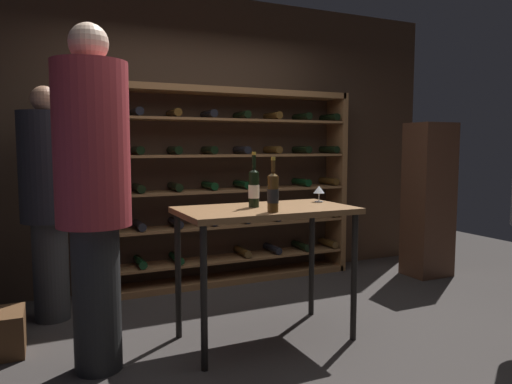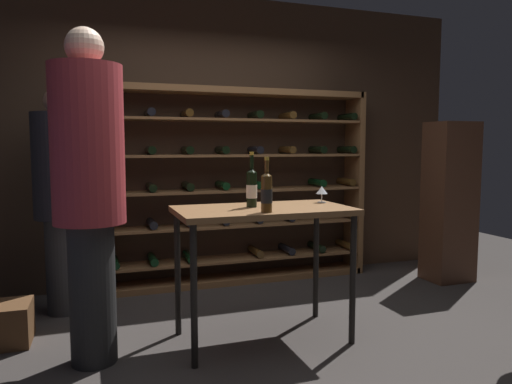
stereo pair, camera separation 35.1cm
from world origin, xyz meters
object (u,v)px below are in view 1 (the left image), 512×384
at_px(tasting_table, 266,222).
at_px(wine_bottle_gold_foil, 273,192).
at_px(wine_rack, 226,187).
at_px(person_bystander_dark_jacket, 93,183).
at_px(person_host_in_suit, 48,193).
at_px(display_cabinet, 429,200).
at_px(wine_glass_stemmed_left, 319,190).
at_px(wine_bottle_green_slim, 254,188).

height_order(tasting_table, wine_bottle_gold_foil, wine_bottle_gold_foil).
relative_size(wine_rack, tasting_table, 2.22).
xyz_separation_m(person_bystander_dark_jacket, person_host_in_suit, (-0.22, 1.05, -0.14)).
bearing_deg(wine_bottle_gold_foil, display_cabinet, 23.57).
distance_m(person_bystander_dark_jacket, wine_glass_stemmed_left, 1.67).
xyz_separation_m(person_host_in_suit, display_cabinet, (3.67, -0.26, -0.21)).
height_order(person_host_in_suit, wine_glass_stemmed_left, person_host_in_suit).
distance_m(wine_bottle_gold_foil, wine_glass_stemmed_left, 0.69).
bearing_deg(person_bystander_dark_jacket, person_host_in_suit, 100.66).
xyz_separation_m(wine_rack, wine_bottle_green_slim, (-0.35, -1.41, 0.12)).
xyz_separation_m(person_host_in_suit, wine_bottle_green_slim, (1.29, -1.01, 0.07)).
distance_m(person_host_in_suit, wine_bottle_gold_foil, 1.83).
height_order(tasting_table, wine_glass_stemmed_left, wine_glass_stemmed_left).
height_order(tasting_table, person_bystander_dark_jacket, person_bystander_dark_jacket).
relative_size(display_cabinet, wine_glass_stemmed_left, 12.95).
bearing_deg(tasting_table, display_cabinet, 19.16).
bearing_deg(wine_bottle_green_slim, display_cabinet, 17.54).
height_order(person_bystander_dark_jacket, wine_glass_stemmed_left, person_bystander_dark_jacket).
bearing_deg(tasting_table, wine_rack, 79.13).
bearing_deg(wine_bottle_green_slim, wine_rack, 76.15).
bearing_deg(wine_bottle_green_slim, person_host_in_suit, 142.04).
distance_m(display_cabinet, wine_bottle_gold_foil, 2.60).
xyz_separation_m(tasting_table, person_bystander_dark_jacket, (-1.14, 0.01, 0.32)).
relative_size(wine_bottle_gold_foil, wine_glass_stemmed_left, 2.88).
bearing_deg(wine_glass_stemmed_left, person_bystander_dark_jacket, -175.80).
height_order(tasting_table, person_host_in_suit, person_host_in_suit).
relative_size(person_host_in_suit, wine_bottle_gold_foil, 5.11).
bearing_deg(display_cabinet, wine_bottle_green_slim, -162.46).
xyz_separation_m(display_cabinet, wine_bottle_gold_foil, (-2.37, -1.03, 0.27)).
height_order(wine_bottle_gold_foil, wine_bottle_green_slim, wine_bottle_green_slim).
bearing_deg(display_cabinet, wine_bottle_gold_foil, -156.43).
distance_m(person_host_in_suit, wine_glass_stemmed_left, 2.10).
xyz_separation_m(person_host_in_suit, wine_bottle_gold_foil, (1.30, -1.29, 0.07)).
xyz_separation_m(person_bystander_dark_jacket, wine_bottle_gold_foil, (1.08, -0.24, -0.08)).
xyz_separation_m(person_bystander_dark_jacket, display_cabinet, (3.45, 0.79, -0.35)).
distance_m(person_bystander_dark_jacket, wine_bottle_green_slim, 1.08).
distance_m(wine_rack, wine_glass_stemmed_left, 1.35).
height_order(person_host_in_suit, display_cabinet, person_host_in_suit).
height_order(wine_rack, person_bystander_dark_jacket, person_bystander_dark_jacket).
relative_size(wine_rack, wine_glass_stemmed_left, 21.63).
xyz_separation_m(tasting_table, display_cabinet, (2.31, 0.80, -0.04)).
xyz_separation_m(person_bystander_dark_jacket, wine_bottle_green_slim, (1.07, 0.04, -0.07)).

